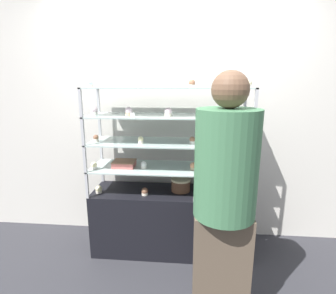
# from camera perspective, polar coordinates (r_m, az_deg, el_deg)

# --- Properties ---
(ground_plane) EXTENTS (20.00, 20.00, 0.00)m
(ground_plane) POSITION_cam_1_polar(r_m,az_deg,el_deg) (2.93, -0.00, -21.16)
(ground_plane) COLOR #2D2D33
(back_wall) EXTENTS (8.00, 0.05, 2.60)m
(back_wall) POSITION_cam_1_polar(r_m,az_deg,el_deg) (2.80, 0.68, 6.01)
(back_wall) COLOR silver
(back_wall) RESTS_ON ground_plane
(display_base) EXTENTS (1.48, 0.46, 0.64)m
(display_base) POSITION_cam_1_polar(r_m,az_deg,el_deg) (2.76, -0.00, -15.72)
(display_base) COLOR black
(display_base) RESTS_ON ground_plane
(display_riser_lower) EXTENTS (1.48, 0.46, 0.25)m
(display_riser_lower) POSITION_cam_1_polar(r_m,az_deg,el_deg) (2.54, -0.00, -4.71)
(display_riser_lower) COLOR #B7B7BC
(display_riser_lower) RESTS_ON display_base
(display_riser_middle) EXTENTS (1.48, 0.46, 0.25)m
(display_riser_middle) POSITION_cam_1_polar(r_m,az_deg,el_deg) (2.47, -0.00, 0.82)
(display_riser_middle) COLOR #B7B7BC
(display_riser_middle) RESTS_ON display_riser_lower
(display_riser_upper) EXTENTS (1.48, 0.46, 0.25)m
(display_riser_upper) POSITION_cam_1_polar(r_m,az_deg,el_deg) (2.42, -0.00, 6.61)
(display_riser_upper) COLOR #B7B7BC
(display_riser_upper) RESTS_ON display_riser_middle
(display_riser_top) EXTENTS (1.48, 0.46, 0.25)m
(display_riser_top) POSITION_cam_1_polar(r_m,az_deg,el_deg) (2.41, -0.00, 12.54)
(display_riser_top) COLOR #B7B7BC
(display_riser_top) RESTS_ON display_riser_upper
(layer_cake_centerpiece) EXTENTS (0.19, 0.19, 0.13)m
(layer_cake_centerpiece) POSITION_cam_1_polar(r_m,az_deg,el_deg) (2.61, 2.79, -8.17)
(layer_cake_centerpiece) COLOR brown
(layer_cake_centerpiece) RESTS_ON display_base
(sheet_cake_frosted) EXTENTS (0.21, 0.18, 0.06)m
(sheet_cake_frosted) POSITION_cam_1_polar(r_m,az_deg,el_deg) (2.57, -9.52, -3.61)
(sheet_cake_frosted) COLOR #C66660
(sheet_cake_frosted) RESTS_ON display_riser_lower
(cupcake_0) EXTENTS (0.06, 0.06, 0.07)m
(cupcake_0) POSITION_cam_1_polar(r_m,az_deg,el_deg) (2.66, -14.84, -8.93)
(cupcake_0) COLOR beige
(cupcake_0) RESTS_ON display_base
(cupcake_1) EXTENTS (0.06, 0.06, 0.07)m
(cupcake_1) POSITION_cam_1_polar(r_m,az_deg,el_deg) (2.54, -5.07, -9.66)
(cupcake_1) COLOR beige
(cupcake_1) RESTS_ON display_base
(cupcake_2) EXTENTS (0.06, 0.06, 0.07)m
(cupcake_2) POSITION_cam_1_polar(r_m,az_deg,el_deg) (2.60, 15.14, -9.50)
(cupcake_2) COLOR white
(cupcake_2) RESTS_ON display_base
(price_tag_0) EXTENTS (0.04, 0.00, 0.04)m
(price_tag_0) POSITION_cam_1_polar(r_m,az_deg,el_deg) (2.41, 5.93, -11.29)
(price_tag_0) COLOR white
(price_tag_0) RESTS_ON display_base
(cupcake_3) EXTENTS (0.06, 0.06, 0.07)m
(cupcake_3) POSITION_cam_1_polar(r_m,az_deg,el_deg) (2.56, -15.83, -3.95)
(cupcake_3) COLOR white
(cupcake_3) RESTS_ON display_riser_lower
(cupcake_4) EXTENTS (0.06, 0.06, 0.07)m
(cupcake_4) POSITION_cam_1_polar(r_m,az_deg,el_deg) (2.50, -5.32, -3.94)
(cupcake_4) COLOR white
(cupcake_4) RESTS_ON display_riser_lower
(cupcake_5) EXTENTS (0.06, 0.06, 0.07)m
(cupcake_5) POSITION_cam_1_polar(r_m,az_deg,el_deg) (2.46, 5.45, -4.21)
(cupcake_5) COLOR #CCB28C
(cupcake_5) RESTS_ON display_riser_lower
(cupcake_6) EXTENTS (0.06, 0.06, 0.07)m
(cupcake_6) POSITION_cam_1_polar(r_m,az_deg,el_deg) (2.51, 15.38, -4.29)
(cupcake_6) COLOR #CCB28C
(cupcake_6) RESTS_ON display_riser_lower
(price_tag_1) EXTENTS (0.04, 0.00, 0.04)m
(price_tag_1) POSITION_cam_1_polar(r_m,az_deg,el_deg) (2.33, 10.25, -5.72)
(price_tag_1) COLOR white
(price_tag_1) RESTS_ON display_riser_lower
(cupcake_7) EXTENTS (0.05, 0.05, 0.07)m
(cupcake_7) POSITION_cam_1_polar(r_m,az_deg,el_deg) (2.56, -15.40, 1.86)
(cupcake_7) COLOR beige
(cupcake_7) RESTS_ON display_riser_middle
(cupcake_8) EXTENTS (0.05, 0.05, 0.07)m
(cupcake_8) POSITION_cam_1_polar(r_m,az_deg,el_deg) (2.40, -5.95, 1.50)
(cupcake_8) COLOR beige
(cupcake_8) RESTS_ON display_riser_middle
(cupcake_9) EXTENTS (0.05, 0.05, 0.07)m
(cupcake_9) POSITION_cam_1_polar(r_m,az_deg,el_deg) (2.38, 5.30, 1.44)
(cupcake_9) COLOR white
(cupcake_9) RESTS_ON display_riser_middle
(cupcake_10) EXTENTS (0.05, 0.05, 0.07)m
(cupcake_10) POSITION_cam_1_polar(r_m,az_deg,el_deg) (2.38, 16.20, 0.94)
(cupcake_10) COLOR white
(cupcake_10) RESTS_ON display_riser_middle
(price_tag_2) EXTENTS (0.04, 0.00, 0.04)m
(price_tag_2) POSITION_cam_1_polar(r_m,az_deg,el_deg) (2.25, 7.52, 0.36)
(price_tag_2) COLOR white
(price_tag_2) RESTS_ON display_riser_middle
(cupcake_11) EXTENTS (0.07, 0.07, 0.08)m
(cupcake_11) POSITION_cam_1_polar(r_m,az_deg,el_deg) (2.54, -15.79, 7.60)
(cupcake_11) COLOR white
(cupcake_11) RESTS_ON display_riser_upper
(cupcake_12) EXTENTS (0.07, 0.07, 0.08)m
(cupcake_12) POSITION_cam_1_polar(r_m,az_deg,el_deg) (2.38, -8.54, 7.60)
(cupcake_12) COLOR #CCB28C
(cupcake_12) RESTS_ON display_riser_upper
(cupcake_13) EXTENTS (0.07, 0.07, 0.08)m
(cupcake_13) POSITION_cam_1_polar(r_m,az_deg,el_deg) (2.32, 0.03, 7.58)
(cupcake_13) COLOR beige
(cupcake_13) RESTS_ON display_riser_upper
(cupcake_14) EXTENTS (0.07, 0.07, 0.08)m
(cupcake_14) POSITION_cam_1_polar(r_m,az_deg,el_deg) (2.34, 8.47, 7.49)
(cupcake_14) COLOR white
(cupcake_14) RESTS_ON display_riser_upper
(cupcake_15) EXTENTS (0.07, 0.07, 0.08)m
(cupcake_15) POSITION_cam_1_polar(r_m,az_deg,el_deg) (2.38, 16.80, 7.18)
(cupcake_15) COLOR white
(cupcake_15) RESTS_ON display_riser_upper
(price_tag_3) EXTENTS (0.04, 0.00, 0.04)m
(price_tag_3) POSITION_cam_1_polar(r_m,az_deg,el_deg) (2.26, -7.76, 6.88)
(price_tag_3) COLOR white
(price_tag_3) RESTS_ON display_riser_upper
(cupcake_16) EXTENTS (0.06, 0.06, 0.07)m
(cupcake_16) POSITION_cam_1_polar(r_m,az_deg,el_deg) (2.49, -16.67, 13.06)
(cupcake_16) COLOR beige
(cupcake_16) RESTS_ON display_riser_top
(cupcake_17) EXTENTS (0.06, 0.06, 0.07)m
(cupcake_17) POSITION_cam_1_polar(r_m,az_deg,el_deg) (2.34, -6.06, 13.54)
(cupcake_17) COLOR white
(cupcake_17) RESTS_ON display_riser_top
(cupcake_18) EXTENTS (0.06, 0.06, 0.07)m
(cupcake_18) POSITION_cam_1_polar(r_m,az_deg,el_deg) (2.30, 5.23, 13.56)
(cupcake_18) COLOR white
(cupcake_18) RESTS_ON display_riser_top
(cupcake_19) EXTENTS (0.06, 0.06, 0.07)m
(cupcake_19) POSITION_cam_1_polar(r_m,az_deg,el_deg) (2.41, 17.11, 13.03)
(cupcake_19) COLOR white
(cupcake_19) RESTS_ON display_riser_top
(price_tag_4) EXTENTS (0.04, 0.00, 0.04)m
(price_tag_4) POSITION_cam_1_polar(r_m,az_deg,el_deg) (2.22, -5.59, 13.31)
(price_tag_4) COLOR white
(price_tag_4) RESTS_ON display_riser_top
(customer_figure) EXTENTS (0.41, 0.41, 1.75)m
(customer_figure) POSITION_cam_1_polar(r_m,az_deg,el_deg) (1.81, 12.17, -10.68)
(customer_figure) COLOR brown
(customer_figure) RESTS_ON ground_plane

